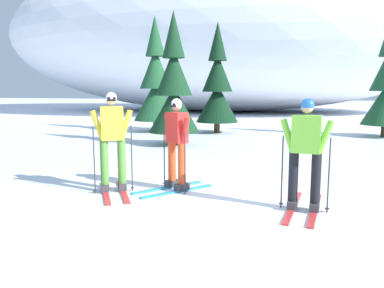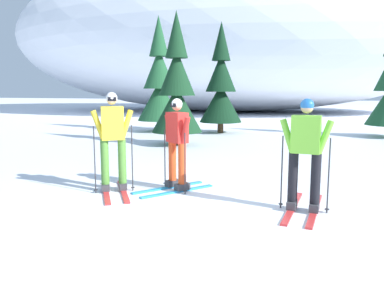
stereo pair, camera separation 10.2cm
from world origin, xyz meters
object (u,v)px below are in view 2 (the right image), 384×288
(pine_tree_center_right, at_px, (221,87))
(pine_tree_far_left, at_px, (159,84))
(pine_tree_center_left, at_px, (177,90))
(skier_red_jacket, at_px, (177,142))
(skier_lime_jacket, at_px, (305,153))
(skier_yellow_jacket, at_px, (113,140))

(pine_tree_center_right, bearing_deg, pine_tree_far_left, -175.49)
(pine_tree_center_left, bearing_deg, pine_tree_far_left, 117.86)
(pine_tree_far_left, height_order, pine_tree_center_right, pine_tree_far_left)
(skier_red_jacket, xyz_separation_m, pine_tree_center_right, (-1.01, 9.57, 1.05))
(skier_red_jacket, bearing_deg, pine_tree_center_right, 96.01)
(skier_lime_jacket, bearing_deg, skier_red_jacket, 162.25)
(pine_tree_center_right, bearing_deg, skier_red_jacket, -83.99)
(skier_yellow_jacket, bearing_deg, pine_tree_far_left, 105.02)
(skier_red_jacket, distance_m, pine_tree_center_left, 5.95)
(skier_lime_jacket, xyz_separation_m, pine_tree_center_left, (-4.06, 6.35, 0.94))
(skier_red_jacket, distance_m, skier_lime_jacket, 2.42)
(pine_tree_far_left, bearing_deg, skier_lime_jacket, -59.11)
(skier_red_jacket, relative_size, pine_tree_far_left, 0.34)
(pine_tree_center_left, height_order, pine_tree_center_right, pine_tree_center_right)
(skier_lime_jacket, xyz_separation_m, pine_tree_far_left, (-6.04, 10.09, 1.18))
(skier_red_jacket, height_order, pine_tree_center_right, pine_tree_center_right)
(skier_lime_jacket, height_order, pine_tree_center_left, pine_tree_center_left)
(skier_lime_jacket, distance_m, pine_tree_far_left, 11.82)
(skier_red_jacket, height_order, pine_tree_center_left, pine_tree_center_left)
(skier_yellow_jacket, xyz_separation_m, pine_tree_center_right, (0.10, 9.99, 0.99))
(skier_yellow_jacket, xyz_separation_m, pine_tree_center_left, (-0.65, 6.03, 0.89))
(pine_tree_center_left, bearing_deg, skier_lime_jacket, -57.41)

